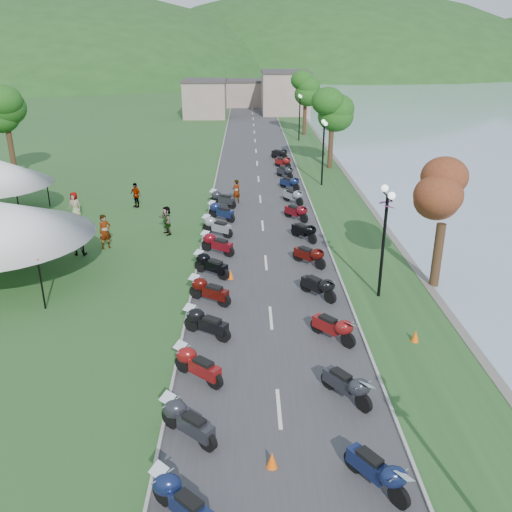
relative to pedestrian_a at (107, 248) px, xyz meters
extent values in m
cube|color=#3D3D40|center=(8.85, 15.70, 0.01)|extent=(7.00, 120.00, 0.02)
cube|color=gray|center=(6.85, 60.70, 2.50)|extent=(18.00, 16.00, 5.00)
imported|color=slate|center=(0.00, 0.00, 0.00)|extent=(0.88, 0.86, 1.95)
imported|color=slate|center=(-1.28, -0.92, 0.00)|extent=(0.89, 0.51, 1.80)
imported|color=slate|center=(-4.71, -1.79, 0.00)|extent=(1.19, 1.21, 1.86)
cone|color=#F2590C|center=(8.51, -16.82, 0.26)|extent=(0.33, 0.33, 0.51)
camera|label=1|loc=(7.87, -28.40, 10.96)|focal=38.00mm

